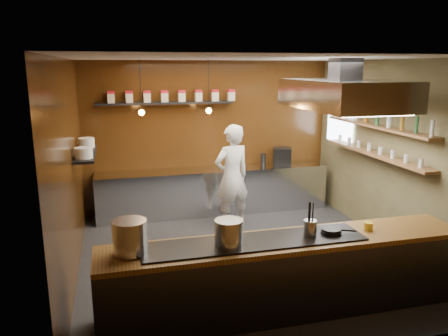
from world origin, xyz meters
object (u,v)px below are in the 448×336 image
object	(u,v)px
stockpot_large	(130,236)
espresso_machine	(282,156)
extractor_hood	(344,94)
stockpot_small	(229,233)
chef	(232,177)

from	to	relation	value
stockpot_large	espresso_machine	distance (m)	4.95
extractor_hood	stockpot_small	xyz separation A→B (m)	(-2.03, -1.25, -1.42)
extractor_hood	stockpot_large	xyz separation A→B (m)	(-3.09, -1.17, -1.38)
espresso_machine	extractor_hood	bearing A→B (deg)	-74.70
stockpot_small	espresso_machine	world-z (taller)	espresso_machine
extractor_hood	espresso_machine	xyz separation A→B (m)	(0.15, 2.58, -1.43)
stockpot_large	chef	xyz separation A→B (m)	(1.92, 2.85, -0.17)
extractor_hood	chef	xyz separation A→B (m)	(-1.18, 1.68, -1.56)
stockpot_large	extractor_hood	bearing A→B (deg)	20.63
stockpot_large	espresso_machine	bearing A→B (deg)	49.16
stockpot_large	chef	size ratio (longest dim) A/B	0.20
stockpot_small	chef	world-z (taller)	chef
stockpot_large	stockpot_small	distance (m)	1.07
stockpot_large	stockpot_small	size ratio (longest dim) A/B	1.16
stockpot_small	espresso_machine	bearing A→B (deg)	60.48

